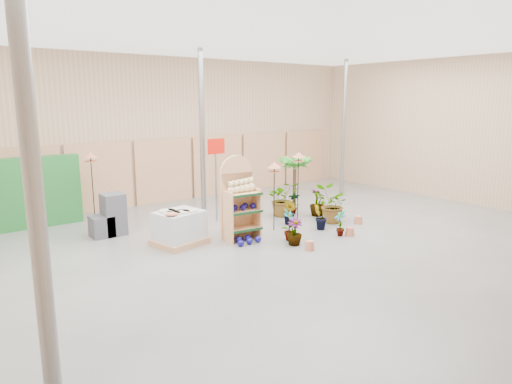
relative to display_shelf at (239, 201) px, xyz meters
The scene contains 23 objects.
room 1.43m from the display_shelf, 51.42° to the right, with size 15.20×12.10×4.70m.
display_shelf is the anchor object (origin of this frame).
teddy_bears 0.36m from the display_shelf, 71.76° to the right, with size 0.73×0.20×0.32m.
gazing_balls_shelf 0.17m from the display_shelf, 90.00° to the right, with size 0.72×0.25×0.14m.
gazing_balls_floor 0.93m from the display_shelf, 100.78° to the right, with size 0.63×0.39×0.15m.
pallet_stack 1.48m from the display_shelf, 162.75° to the left, with size 1.24×1.10×0.79m.
charcoal_planters 3.13m from the display_shelf, 138.80° to the left, with size 0.80×0.50×1.00m.
trellis_stock 5.20m from the display_shelf, 131.84° to the left, with size 2.00×0.30×1.80m, color #1D6626.
offer_sign 1.84m from the display_shelf, 75.35° to the left, with size 0.50×0.08×2.20m.
bird_table_front 1.28m from the display_shelf, ahead, with size 0.34×0.34×1.71m.
bird_table_right 2.48m from the display_shelf, 12.54° to the left, with size 0.34×0.34×1.82m.
bird_table_back 3.92m from the display_shelf, 128.81° to the left, with size 0.34×0.34×1.92m.
palm 2.98m from the display_shelf, 22.31° to the left, with size 0.70×0.70×1.71m.
potted_plant_0 1.29m from the display_shelf, 46.08° to the right, with size 0.39×0.27×0.75m, color #28841F.
potted_plant_3 3.03m from the display_shelf, ahead, with size 0.42×0.42×0.76m, color #28841F.
potted_plant_4 2.83m from the display_shelf, 20.85° to the left, with size 0.33×0.22×0.63m, color #28841F.
potted_plant_5 1.83m from the display_shelf, ahead, with size 0.36×0.29×0.66m, color #28841F.
potted_plant_6 2.44m from the display_shelf, 24.48° to the left, with size 0.88×0.77×0.98m, color #28841F.
potted_plant_7 1.48m from the display_shelf, 59.02° to the right, with size 0.34×0.34×0.61m, color #28841F.
potted_plant_8 2.48m from the display_shelf, 32.34° to the right, with size 0.33×0.22×0.62m, color #28841F.
potted_plant_9 2.19m from the display_shelf, 17.16° to the right, with size 0.35×0.29×0.64m, color #28841F.
potted_plant_10 2.77m from the display_shelf, ahead, with size 0.88×0.76×0.98m, color #28841F.
potted_plant_11 2.01m from the display_shelf, 54.34° to the left, with size 0.33×0.33×0.59m, color #28841F.
Camera 1 is at (-6.16, -7.14, 3.19)m, focal length 32.00 mm.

